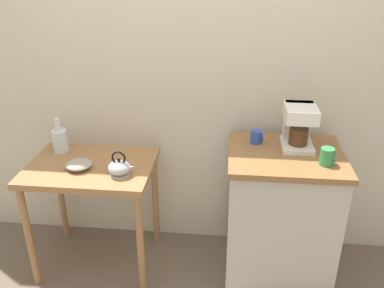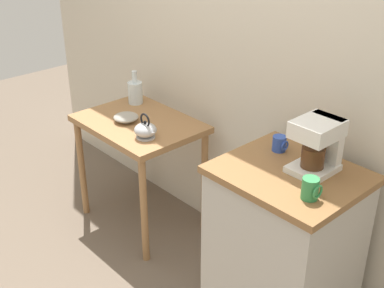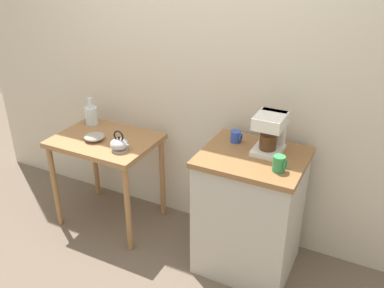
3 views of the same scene
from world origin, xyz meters
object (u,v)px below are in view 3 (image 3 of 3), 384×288
(coffee_maker, at_px, (270,131))
(mug_blue, at_px, (236,137))
(glass_carafe_vase, at_px, (91,115))
(bowl_stoneware, at_px, (94,137))
(teakettle, at_px, (119,144))
(mug_tall_green, at_px, (279,164))

(coffee_maker, height_order, mug_blue, coffee_maker)
(glass_carafe_vase, bearing_deg, mug_blue, -1.75)
(bowl_stoneware, distance_m, teakettle, 0.27)
(mug_blue, bearing_deg, teakettle, -163.18)
(bowl_stoneware, relative_size, teakettle, 0.96)
(glass_carafe_vase, distance_m, coffee_maker, 1.52)
(bowl_stoneware, distance_m, coffee_maker, 1.34)
(teakettle, relative_size, glass_carafe_vase, 0.71)
(coffee_maker, xyz_separation_m, mug_blue, (-0.24, 0.02, -0.10))
(mug_tall_green, bearing_deg, mug_blue, 145.95)
(bowl_stoneware, xyz_separation_m, teakettle, (0.27, -0.05, 0.02))
(teakettle, distance_m, mug_tall_green, 1.17)
(teakettle, xyz_separation_m, mug_blue, (0.80, 0.24, 0.13))
(glass_carafe_vase, bearing_deg, teakettle, -30.51)
(glass_carafe_vase, bearing_deg, bowl_stoneware, -48.02)
(coffee_maker, distance_m, mug_tall_green, 0.28)
(mug_tall_green, bearing_deg, bowl_stoneware, 177.59)
(teakettle, bearing_deg, coffee_maker, 11.82)
(bowl_stoneware, relative_size, mug_tall_green, 1.60)
(bowl_stoneware, height_order, teakettle, teakettle)
(coffee_maker, height_order, mug_tall_green, coffee_maker)
(glass_carafe_vase, xyz_separation_m, mug_blue, (1.27, -0.04, 0.10))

